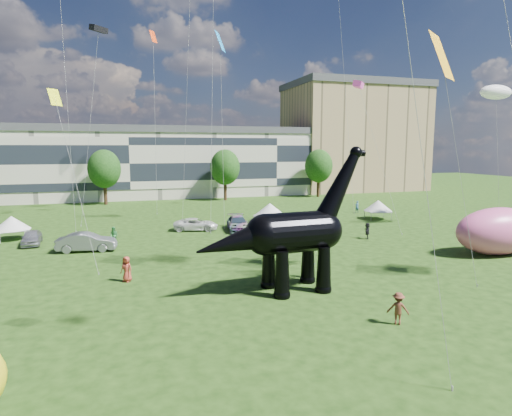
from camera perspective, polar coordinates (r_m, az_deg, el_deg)
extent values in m
plane|color=#16330C|center=(24.09, 6.24, -14.45)|extent=(220.00, 220.00, 0.00)
cube|color=beige|center=(82.46, -16.55, 5.49)|extent=(78.00, 11.00, 12.00)
cube|color=tan|center=(98.44, 12.83, 8.89)|extent=(28.00, 18.00, 22.00)
cylinder|color=#382314|center=(73.85, -19.43, 1.68)|extent=(0.56, 0.56, 3.20)
ellipsoid|color=#14380F|center=(73.51, -19.60, 5.34)|extent=(5.20, 5.20, 6.24)
cylinder|color=#382314|center=(75.71, -4.12, 2.26)|extent=(0.56, 0.56, 3.20)
ellipsoid|color=#14380F|center=(75.38, -4.16, 5.83)|extent=(5.20, 5.20, 6.24)
cylinder|color=#382314|center=(81.64, 8.29, 2.62)|extent=(0.56, 0.56, 3.20)
ellipsoid|color=#14380F|center=(81.34, 8.36, 5.93)|extent=(5.20, 5.20, 6.24)
cone|color=black|center=(26.67, 3.50, -8.83)|extent=(1.08, 1.08, 2.93)
sphere|color=black|center=(27.07, 3.48, -11.44)|extent=(1.07, 1.07, 1.07)
cone|color=black|center=(28.55, 1.69, -7.67)|extent=(1.08, 1.08, 2.93)
sphere|color=black|center=(28.93, 1.68, -10.13)|extent=(1.07, 1.07, 1.07)
cone|color=black|center=(27.97, 9.03, -8.11)|extent=(1.08, 1.08, 2.93)
sphere|color=black|center=(28.35, 8.97, -10.62)|extent=(1.07, 1.07, 1.07)
cone|color=black|center=(29.77, 6.94, -7.07)|extent=(1.08, 1.08, 2.93)
sphere|color=black|center=(30.13, 6.90, -9.44)|extent=(1.07, 1.07, 1.07)
cylinder|color=black|center=(27.61, 5.20, -3.24)|extent=(4.28, 2.91, 2.64)
sphere|color=black|center=(26.78, 1.25, -3.57)|extent=(2.64, 2.64, 2.64)
sphere|color=black|center=(28.56, 8.90, -2.93)|extent=(2.54, 2.54, 2.54)
cone|color=black|center=(28.78, 11.08, 2.79)|extent=(3.77, 1.72, 5.17)
sphere|color=black|center=(29.32, 13.19, 7.22)|extent=(0.82, 0.82, 0.82)
cylinder|color=black|center=(29.49, 13.66, 7.11)|extent=(0.71, 0.48, 0.43)
cone|color=black|center=(26.17, -2.85, -4.58)|extent=(5.30, 2.40, 2.87)
imported|color=#B9B9BE|center=(46.13, -27.74, -3.51)|extent=(1.94, 4.22, 1.40)
imported|color=slate|center=(41.22, -21.65, -4.23)|extent=(5.26, 2.33, 1.68)
imported|color=silver|center=(48.39, -8.04, -2.17)|extent=(5.30, 3.36, 1.36)
imported|color=#595960|center=(48.02, -2.45, -2.06)|extent=(2.98, 5.66, 1.57)
cube|color=silver|center=(50.50, 1.85, -1.15)|extent=(3.21, 3.21, 0.12)
cone|color=silver|center=(50.38, 1.86, -0.22)|extent=(4.06, 4.06, 1.55)
cylinder|color=#999999|center=(48.76, 0.87, -2.15)|extent=(0.06, 0.06, 1.14)
cylinder|color=#999999|center=(49.81, 4.00, -1.95)|extent=(0.06, 0.06, 1.14)
cylinder|color=#999999|center=(51.45, -0.23, -1.61)|extent=(0.06, 0.06, 1.14)
cylinder|color=#999999|center=(52.44, 2.76, -1.44)|extent=(0.06, 0.06, 1.14)
cube|color=silver|center=(57.69, 15.93, -0.41)|extent=(3.39, 3.39, 0.11)
cone|color=silver|center=(57.59, 15.96, 0.33)|extent=(4.29, 4.29, 1.41)
cylinder|color=#999999|center=(56.11, 15.10, -1.14)|extent=(0.06, 0.06, 1.03)
cylinder|color=#999999|center=(57.01, 17.60, -1.10)|extent=(0.06, 0.06, 1.03)
cylinder|color=#999999|center=(58.57, 14.27, -0.73)|extent=(0.06, 0.06, 1.03)
cylinder|color=#999999|center=(59.43, 16.68, -0.70)|extent=(0.06, 0.06, 1.03)
cube|color=silver|center=(49.56, -29.74, -2.55)|extent=(3.52, 3.52, 0.11)
cone|color=silver|center=(49.44, -29.80, -1.72)|extent=(4.46, 4.46, 1.36)
cylinder|color=#999999|center=(48.24, -30.97, -3.51)|extent=(0.05, 0.05, 1.00)
cylinder|color=#999999|center=(48.59, -27.99, -3.22)|extent=(0.05, 0.05, 1.00)
cylinder|color=#999999|center=(51.07, -28.50, -2.75)|extent=(0.05, 0.05, 1.00)
ellipsoid|color=pink|center=(42.56, 29.63, -2.68)|extent=(8.38, 4.44, 4.11)
imported|color=#AC3A2B|center=(31.10, -16.88, -7.80)|extent=(1.04, 0.99, 1.79)
imported|color=navy|center=(30.86, 7.43, -7.56)|extent=(0.70, 0.81, 1.87)
imported|color=#398F48|center=(43.20, -18.41, -3.51)|extent=(1.05, 1.01, 1.71)
imported|color=brown|center=(24.13, 18.43, -12.59)|extent=(1.29, 1.15, 1.73)
imported|color=#37628B|center=(62.84, 13.31, 0.17)|extent=(0.63, 0.44, 1.65)
imported|color=black|center=(44.93, 14.62, -2.96)|extent=(1.17, 1.57, 1.65)
plane|color=red|center=(69.31, -13.54, 21.34)|extent=(1.54, 1.73, 1.72)
plane|color=#EFFF15|center=(38.34, -25.26, 13.22)|extent=(1.31, 1.32, 1.33)
ellipsoid|color=white|center=(55.88, 29.35, 13.32)|extent=(4.44, 3.83, 1.60)
cube|color=#EC41B3|center=(51.23, 13.49, 15.72)|extent=(2.10, 2.25, 0.84)
cube|color=black|center=(58.40, -20.25, 21.48)|extent=(2.22, 2.22, 0.83)
plane|color=#FCAC15|center=(32.53, 23.54, 18.09)|extent=(3.44, 2.92, 3.11)
plane|color=#1484D7|center=(53.11, -4.80, 21.26)|extent=(1.92, 2.57, 2.29)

